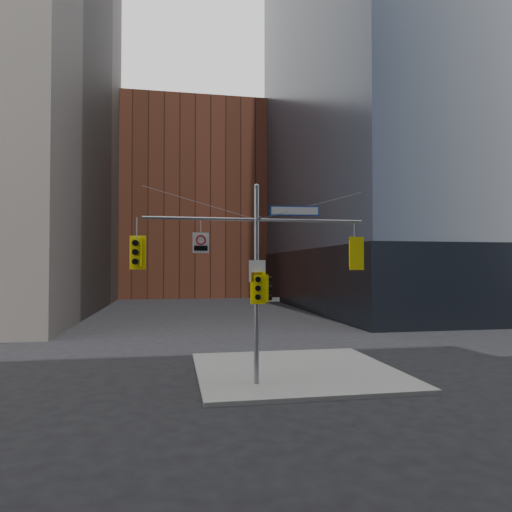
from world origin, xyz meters
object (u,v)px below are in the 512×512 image
object	(u,v)px
traffic_light_east_arm	(354,254)
signal_assembly	(257,264)
traffic_light_west_arm	(137,252)
regulatory_sign_arm	(201,242)
traffic_light_pole_side	(265,288)
street_sign_blade	(295,211)
traffic_light_pole_front	(258,288)

from	to	relation	value
traffic_light_east_arm	signal_assembly	bearing A→B (deg)	-7.07
traffic_light_west_arm	regulatory_sign_arm	bearing A→B (deg)	8.62
signal_assembly	traffic_light_pole_side	distance (m)	0.94
signal_assembly	traffic_light_west_arm	distance (m)	4.19
signal_assembly	regulatory_sign_arm	xyz separation A→B (m)	(-1.99, -0.02, 0.76)
traffic_light_west_arm	street_sign_blade	world-z (taller)	street_sign_blade
traffic_light_pole_side	street_sign_blade	distance (m)	3.03
signal_assembly	street_sign_blade	world-z (taller)	signal_assembly
traffic_light_pole_side	traffic_light_pole_front	xyz separation A→B (m)	(-0.32, -0.28, 0.03)
traffic_light_west_arm	traffic_light_pole_side	size ratio (longest dim) A/B	1.18
traffic_light_east_arm	street_sign_blade	xyz separation A→B (m)	(-2.30, 0.00, 1.55)
traffic_light_east_arm	traffic_light_pole_side	distance (m)	3.63
traffic_light_east_arm	traffic_light_pole_side	world-z (taller)	traffic_light_east_arm
traffic_light_east_arm	street_sign_blade	size ratio (longest dim) A/B	0.67
street_sign_blade	traffic_light_west_arm	bearing A→B (deg)	-174.73
traffic_light_east_arm	traffic_light_pole_side	bearing A→B (deg)	-7.25
traffic_light_west_arm	traffic_light_pole_front	world-z (taller)	traffic_light_west_arm
signal_assembly	traffic_light_pole_side	xyz separation A→B (m)	(0.32, 0.01, -0.89)
traffic_light_west_arm	signal_assembly	bearing A→B (deg)	9.31
signal_assembly	traffic_light_west_arm	size ratio (longest dim) A/B	6.84
traffic_light_west_arm	street_sign_blade	bearing A→B (deg)	9.39
traffic_light_pole_side	street_sign_blade	size ratio (longest dim) A/B	0.54
traffic_light_west_arm	traffic_light_pole_front	size ratio (longest dim) A/B	1.02
traffic_light_east_arm	regulatory_sign_arm	world-z (taller)	regulatory_sign_arm
traffic_light_west_arm	regulatory_sign_arm	distance (m)	2.22
traffic_light_pole_side	street_sign_blade	bearing A→B (deg)	-95.92
traffic_light_pole_front	traffic_light_pole_side	bearing A→B (deg)	51.81
regulatory_sign_arm	traffic_light_pole_side	bearing A→B (deg)	-5.41
traffic_light_west_arm	street_sign_blade	size ratio (longest dim) A/B	0.64
traffic_light_west_arm	traffic_light_east_arm	xyz separation A→B (m)	(7.89, -0.01, 0.00)
traffic_light_east_arm	traffic_light_pole_front	xyz separation A→B (m)	(-3.72, -0.27, -1.24)
signal_assembly	traffic_light_pole_front	xyz separation A→B (m)	(0.00, -0.27, -0.86)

